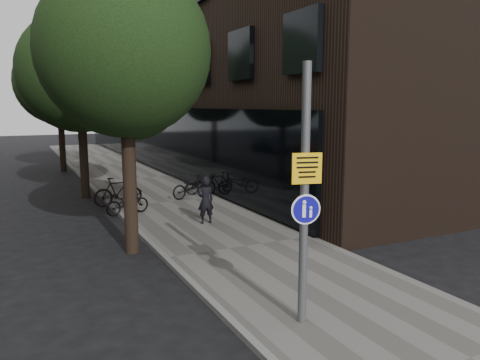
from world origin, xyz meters
TOP-DOWN VIEW (x-y plane):
  - ground at (0.00, 0.00)m, footprint 120.00×120.00m
  - sidewalk at (0.25, 10.00)m, footprint 4.50×60.00m
  - curb_edge at (-2.00, 10.00)m, footprint 0.15×60.00m
  - building_right_dark_brick at (8.50, 22.00)m, footprint 12.00×40.00m
  - street_tree_near at (-2.53, 4.64)m, footprint 4.40×4.40m
  - street_tree_mid at (-2.53, 13.14)m, footprint 5.00×5.00m
  - street_tree_far at (-2.53, 22.14)m, footprint 5.00×5.00m
  - signpost at (-0.90, -1.16)m, footprint 0.52×0.15m
  - pedestrian at (0.20, 6.13)m, footprint 0.56×0.37m
  - parked_bike_facade_near at (1.26, 10.30)m, footprint 1.91×1.04m
  - parked_bike_facade_far at (1.97, 10.82)m, footprint 1.60×0.75m
  - parked_bike_curb_near at (-1.80, 8.54)m, footprint 1.70×0.94m
  - parked_bike_curb_far at (-1.80, 10.09)m, footprint 1.86×0.57m

SIDE VIEW (x-z plane):
  - ground at x=0.00m, z-range 0.00..0.00m
  - sidewalk at x=0.25m, z-range 0.00..0.12m
  - curb_edge at x=-2.00m, z-range 0.00..0.13m
  - parked_bike_curb_near at x=-1.80m, z-range 0.12..0.97m
  - parked_bike_facade_far at x=1.97m, z-range 0.12..1.05m
  - parked_bike_facade_near at x=1.26m, z-range 0.12..1.07m
  - parked_bike_curb_far at x=-1.80m, z-range 0.12..1.23m
  - pedestrian at x=0.20m, z-range 0.12..1.64m
  - signpost at x=-0.90m, z-range 0.14..4.69m
  - street_tree_near at x=-2.53m, z-range 1.36..8.86m
  - street_tree_mid at x=-2.53m, z-range 1.21..9.01m
  - street_tree_far at x=-2.53m, z-range 1.21..9.01m
  - building_right_dark_brick at x=8.50m, z-range 0.00..18.00m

